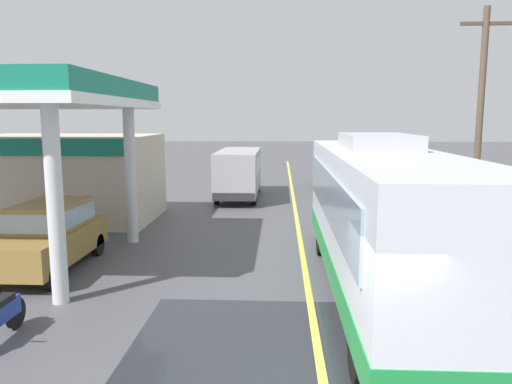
{
  "coord_description": "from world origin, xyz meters",
  "views": [
    {
      "loc": [
        -0.69,
        -6.31,
        4.07
      ],
      "look_at": [
        -1.5,
        10.0,
        1.6
      ],
      "focal_mm": 34.37,
      "sensor_mm": 36.0,
      "label": 1
    }
  ],
  "objects_px": {
    "coach_bus_main": "(384,222)",
    "car_trailing_behind_bus": "(330,170)",
    "minibus_opposing_lane": "(239,169)",
    "pedestrian_near_pump": "(79,218)",
    "car_at_pump": "(50,233)"
  },
  "relations": [
    {
      "from": "coach_bus_main",
      "to": "pedestrian_near_pump",
      "type": "xyz_separation_m",
      "value": [
        -8.73,
        3.76,
        -0.79
      ]
    },
    {
      "from": "minibus_opposing_lane",
      "to": "pedestrian_near_pump",
      "type": "height_order",
      "value": "minibus_opposing_lane"
    },
    {
      "from": "coach_bus_main",
      "to": "car_at_pump",
      "type": "distance_m",
      "value": 8.74
    },
    {
      "from": "car_trailing_behind_bus",
      "to": "minibus_opposing_lane",
      "type": "bearing_deg",
      "value": -140.62
    },
    {
      "from": "pedestrian_near_pump",
      "to": "car_trailing_behind_bus",
      "type": "height_order",
      "value": "car_trailing_behind_bus"
    },
    {
      "from": "minibus_opposing_lane",
      "to": "pedestrian_near_pump",
      "type": "relative_size",
      "value": 3.69
    },
    {
      "from": "coach_bus_main",
      "to": "minibus_opposing_lane",
      "type": "distance_m",
      "value": 14.38
    },
    {
      "from": "minibus_opposing_lane",
      "to": "car_at_pump",
      "type": "bearing_deg",
      "value": -108.61
    },
    {
      "from": "minibus_opposing_lane",
      "to": "car_trailing_behind_bus",
      "type": "relative_size",
      "value": 1.46
    },
    {
      "from": "coach_bus_main",
      "to": "car_at_pump",
      "type": "height_order",
      "value": "coach_bus_main"
    },
    {
      "from": "car_at_pump",
      "to": "car_trailing_behind_bus",
      "type": "bearing_deg",
      "value": 60.69
    },
    {
      "from": "car_at_pump",
      "to": "pedestrian_near_pump",
      "type": "distance_m",
      "value": 2.29
    },
    {
      "from": "coach_bus_main",
      "to": "car_trailing_behind_bus",
      "type": "bearing_deg",
      "value": 88.09
    },
    {
      "from": "car_at_pump",
      "to": "car_trailing_behind_bus",
      "type": "height_order",
      "value": "same"
    },
    {
      "from": "coach_bus_main",
      "to": "pedestrian_near_pump",
      "type": "bearing_deg",
      "value": 156.67
    }
  ]
}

